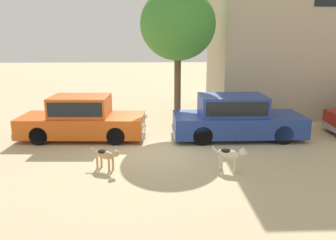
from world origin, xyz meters
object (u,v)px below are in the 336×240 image
(stray_dog_tan, at_px, (231,154))
(acacia_tree_left, at_px, (178,25))
(stray_dog_spotted, at_px, (106,155))
(parked_sedan_nearest, at_px, (82,118))
(parked_sedan_second, at_px, (235,117))

(stray_dog_tan, relative_size, acacia_tree_left, 0.17)
(stray_dog_tan, bearing_deg, stray_dog_spotted, -153.06)
(parked_sedan_nearest, relative_size, stray_dog_tan, 4.81)
(parked_sedan_second, distance_m, acacia_tree_left, 4.22)
(parked_sedan_second, distance_m, stray_dog_spotted, 5.08)
(parked_sedan_nearest, distance_m, stray_dog_spotted, 3.26)
(stray_dog_tan, bearing_deg, parked_sedan_nearest, 175.73)
(stray_dog_spotted, height_order, acacia_tree_left, acacia_tree_left)
(parked_sedan_second, xyz_separation_m, stray_dog_tan, (-0.83, -3.07, -0.29))
(parked_sedan_nearest, bearing_deg, stray_dog_spotted, -64.80)
(parked_sedan_nearest, bearing_deg, acacia_tree_left, 29.35)
(stray_dog_spotted, bearing_deg, parked_sedan_nearest, 145.86)
(parked_sedan_nearest, xyz_separation_m, stray_dog_tan, (4.62, -3.19, -0.27))
(parked_sedan_nearest, height_order, parked_sedan_second, parked_sedan_second)
(parked_sedan_nearest, relative_size, stray_dog_spotted, 4.90)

